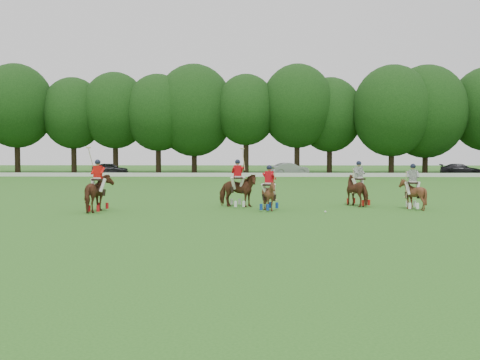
{
  "coord_description": "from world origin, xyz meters",
  "views": [
    {
      "loc": [
        0.86,
        -21.8,
        2.76
      ],
      "look_at": [
        0.23,
        4.2,
        1.4
      ],
      "focal_mm": 40.0,
      "sensor_mm": 36.0,
      "label": 1
    }
  ],
  "objects_px": {
    "car_right": "(461,169)",
    "polo_red_c": "(269,195)",
    "polo_stripe_b": "(413,193)",
    "polo_ball": "(325,212)",
    "polo_red_a": "(98,193)",
    "car_mid": "(290,169)",
    "car_left": "(110,169)",
    "polo_red_b": "(238,190)",
    "polo_stripe_a": "(358,190)"
  },
  "relations": [
    {
      "from": "polo_red_c",
      "to": "polo_red_a",
      "type": "bearing_deg",
      "value": -175.73
    },
    {
      "from": "polo_red_a",
      "to": "polo_stripe_b",
      "type": "relative_size",
      "value": 1.34
    },
    {
      "from": "car_right",
      "to": "polo_red_a",
      "type": "relative_size",
      "value": 1.6
    },
    {
      "from": "car_right",
      "to": "polo_stripe_a",
      "type": "relative_size",
      "value": 2.05
    },
    {
      "from": "polo_red_a",
      "to": "polo_stripe_a",
      "type": "xyz_separation_m",
      "value": [
        12.57,
        2.97,
        -0.05
      ]
    },
    {
      "from": "polo_red_a",
      "to": "polo_red_c",
      "type": "bearing_deg",
      "value": 4.27
    },
    {
      "from": "car_right",
      "to": "polo_red_c",
      "type": "height_order",
      "value": "polo_red_c"
    },
    {
      "from": "car_left",
      "to": "polo_stripe_b",
      "type": "relative_size",
      "value": 1.97
    },
    {
      "from": "polo_red_c",
      "to": "polo_stripe_a",
      "type": "relative_size",
      "value": 0.93
    },
    {
      "from": "car_right",
      "to": "polo_red_b",
      "type": "distance_m",
      "value": 45.51
    },
    {
      "from": "polo_stripe_a",
      "to": "polo_ball",
      "type": "bearing_deg",
      "value": -124.17
    },
    {
      "from": "polo_red_c",
      "to": "polo_stripe_a",
      "type": "distance_m",
      "value": 5.22
    },
    {
      "from": "polo_stripe_a",
      "to": "polo_stripe_b",
      "type": "distance_m",
      "value": 2.77
    },
    {
      "from": "car_right",
      "to": "polo_red_c",
      "type": "distance_m",
      "value": 46.05
    },
    {
      "from": "polo_red_c",
      "to": "polo_stripe_b",
      "type": "relative_size",
      "value": 0.98
    },
    {
      "from": "polo_red_b",
      "to": "polo_stripe_b",
      "type": "relative_size",
      "value": 1.33
    },
    {
      "from": "polo_red_b",
      "to": "car_left",
      "type": "bearing_deg",
      "value": 113.74
    },
    {
      "from": "car_left",
      "to": "polo_ball",
      "type": "xyz_separation_m",
      "value": [
        20.63,
        -40.0,
        -0.69
      ]
    },
    {
      "from": "polo_stripe_b",
      "to": "polo_ball",
      "type": "bearing_deg",
      "value": -160.63
    },
    {
      "from": "polo_red_a",
      "to": "polo_ball",
      "type": "relative_size",
      "value": 32.86
    },
    {
      "from": "polo_stripe_b",
      "to": "car_right",
      "type": "bearing_deg",
      "value": 66.01
    },
    {
      "from": "car_left",
      "to": "car_right",
      "type": "height_order",
      "value": "car_left"
    },
    {
      "from": "polo_stripe_b",
      "to": "polo_ball",
      "type": "relative_size",
      "value": 24.43
    },
    {
      "from": "polo_ball",
      "to": "polo_red_c",
      "type": "bearing_deg",
      "value": 164.11
    },
    {
      "from": "car_left",
      "to": "polo_red_b",
      "type": "height_order",
      "value": "polo_red_b"
    },
    {
      "from": "car_left",
      "to": "polo_stripe_a",
      "type": "distance_m",
      "value": 43.33
    },
    {
      "from": "polo_red_b",
      "to": "polo_stripe_a",
      "type": "distance_m",
      "value": 6.22
    },
    {
      "from": "car_right",
      "to": "car_mid",
      "type": "bearing_deg",
      "value": 103.75
    },
    {
      "from": "polo_ball",
      "to": "polo_red_b",
      "type": "bearing_deg",
      "value": 149.91
    },
    {
      "from": "polo_red_b",
      "to": "polo_red_c",
      "type": "relative_size",
      "value": 1.36
    },
    {
      "from": "car_mid",
      "to": "polo_red_a",
      "type": "height_order",
      "value": "polo_red_a"
    },
    {
      "from": "car_right",
      "to": "polo_red_c",
      "type": "xyz_separation_m",
      "value": [
        -24.05,
        -39.27,
        0.07
      ]
    },
    {
      "from": "polo_red_a",
      "to": "polo_red_c",
      "type": "height_order",
      "value": "polo_red_a"
    },
    {
      "from": "polo_red_c",
      "to": "polo_stripe_b",
      "type": "bearing_deg",
      "value": 6.77
    },
    {
      "from": "car_mid",
      "to": "polo_ball",
      "type": "height_order",
      "value": "car_mid"
    },
    {
      "from": "polo_red_a",
      "to": "polo_red_c",
      "type": "relative_size",
      "value": 1.38
    },
    {
      "from": "polo_red_a",
      "to": "car_mid",
      "type": "bearing_deg",
      "value": 73.8
    },
    {
      "from": "polo_stripe_b",
      "to": "polo_stripe_a",
      "type": "bearing_deg",
      "value": 145.78
    },
    {
      "from": "polo_stripe_a",
      "to": "polo_stripe_b",
      "type": "height_order",
      "value": "polo_stripe_a"
    },
    {
      "from": "car_mid",
      "to": "polo_red_c",
      "type": "height_order",
      "value": "polo_red_c"
    },
    {
      "from": "car_right",
      "to": "polo_ball",
      "type": "height_order",
      "value": "car_right"
    },
    {
      "from": "car_left",
      "to": "car_mid",
      "type": "xyz_separation_m",
      "value": [
        21.74,
        0.0,
        0.0
      ]
    },
    {
      "from": "car_left",
      "to": "polo_red_c",
      "type": "height_order",
      "value": "polo_red_c"
    },
    {
      "from": "polo_red_c",
      "to": "polo_ball",
      "type": "xyz_separation_m",
      "value": [
        2.54,
        -0.72,
        -0.71
      ]
    },
    {
      "from": "polo_stripe_b",
      "to": "polo_ball",
      "type": "height_order",
      "value": "polo_stripe_b"
    },
    {
      "from": "polo_red_a",
      "to": "polo_stripe_b",
      "type": "xyz_separation_m",
      "value": [
        14.86,
        1.41,
        -0.11
      ]
    },
    {
      "from": "car_left",
      "to": "polo_red_a",
      "type": "relative_size",
      "value": 1.47
    },
    {
      "from": "car_left",
      "to": "polo_red_a",
      "type": "bearing_deg",
      "value": -174.61
    },
    {
      "from": "car_left",
      "to": "polo_red_a",
      "type": "xyz_separation_m",
      "value": [
        10.17,
        -39.86,
        0.15
      ]
    },
    {
      "from": "car_left",
      "to": "polo_ball",
      "type": "relative_size",
      "value": 48.16
    }
  ]
}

